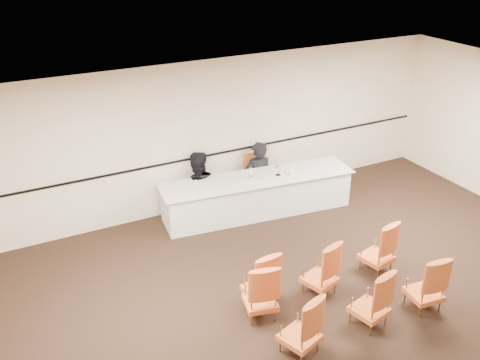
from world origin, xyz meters
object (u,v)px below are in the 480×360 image
panelist_main (257,181)px  aud_chair_front_mid (320,268)px  aud_chair_extra (260,290)px  panelist_second_chair (197,188)px  aud_chair_back_right (426,281)px  microphone (278,169)px  aud_chair_front_right (378,246)px  aud_chair_front_left (261,278)px  aud_chair_back_mid (371,297)px  panelist_main_chair (258,178)px  coffee_cup (292,172)px  panel_table (258,195)px  drinking_glass (265,177)px  aud_chair_back_left (300,324)px  water_bottle (251,173)px  panelist_second (197,193)px

panelist_main → aud_chair_front_mid: bearing=81.0°
panelist_main → aud_chair_extra: bearing=64.6°
panelist_second_chair → aud_chair_back_right: same height
microphone → aud_chair_front_right: 2.61m
aud_chair_front_left → aud_chair_back_mid: 1.62m
panelist_main → aud_chair_back_mid: bearing=86.5°
panelist_main_chair → panelist_second_chair: size_ratio=1.00×
panelist_main → coffee_cup: size_ratio=15.28×
aud_chair_front_right → aud_chair_back_right: (-0.01, -1.08, 0.00)m
panel_table → drinking_glass: (0.09, -0.13, 0.44)m
aud_chair_back_right → drinking_glass: bearing=107.5°
aud_chair_front_left → panelist_main: bearing=56.7°
aud_chair_back_left → aud_chair_back_right: 2.17m
aud_chair_back_left → panelist_second_chair: bearing=66.5°
water_bottle → aud_chair_back_mid: (-0.03, -3.65, -0.42)m
panel_table → panelist_main_chair: 0.62m
panelist_second_chair → aud_chair_back_left: 4.36m
microphone → drinking_glass: 0.32m
aud_chair_back_right → aud_chair_front_left: bearing=157.1°
water_bottle → aud_chair_front_left: 2.83m
water_bottle → aud_chair_extra: water_bottle is taller
panelist_second_chair → aud_chair_front_right: bearing=-54.9°
panelist_main → panelist_main_chair: panelist_main is taller
coffee_cup → aud_chair_front_right: bearing=-87.0°
microphone → aud_chair_back_left: 4.00m
microphone → aud_chair_front_left: (-1.75, -2.42, -0.44)m
water_bottle → panelist_second: bearing=141.3°
panelist_main_chair → aud_chair_extra: bearing=-111.6°
aud_chair_back_left → panelist_main: bearing=49.6°
aud_chair_back_right → aud_chair_extra: size_ratio=1.00×
water_bottle → aud_chair_extra: 3.11m
aud_chair_front_right → aud_chair_back_left: bearing=-166.9°
drinking_glass → aud_chair_back_right: (0.70, -3.59, -0.35)m
panel_table → water_bottle: bearing=-176.5°
panelist_main_chair → aud_chair_back_left: bearing=-105.1°
panelist_second → drinking_glass: (1.10, -0.82, 0.48)m
panelist_second_chair → aud_chair_front_left: size_ratio=1.00×
panelist_main_chair → microphone: size_ratio=3.47×
panelist_main_chair → water_bottle: 0.81m
aud_chair_back_right → aud_chair_back_left: bearing=-175.3°
panelist_main → aud_chair_back_right: panelist_main is taller
drinking_glass → aud_chair_back_left: size_ratio=0.11×
aud_chair_back_mid → aud_chair_back_right: same height
microphone → aud_chair_back_mid: (-0.58, -3.54, -0.44)m
panelist_second → aud_chair_back_right: 4.77m
aud_chair_back_right → aud_chair_back_mid: bearing=-178.4°
microphone → aud_chair_front_mid: 2.77m
aud_chair_front_left → aud_chair_back_mid: bearing=-49.0°
panelist_main → aud_chair_front_right: panelist_main is taller
aud_chair_back_mid → panelist_second: bearing=88.1°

